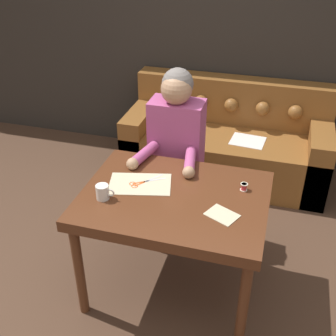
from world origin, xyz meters
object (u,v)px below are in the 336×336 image
at_px(couch, 227,143).
at_px(person, 176,155).
at_px(mug, 103,192).
at_px(thread_spool, 244,187).
at_px(scissors, 141,183).
at_px(dining_table, 174,206).

height_order(couch, person, person).
xyz_separation_m(couch, mug, (-0.48, -1.71, 0.48)).
relative_size(mug, thread_spool, 2.51).
relative_size(scissors, mug, 1.79).
xyz_separation_m(couch, person, (-0.24, -0.96, 0.36)).
relative_size(couch, thread_spool, 40.82).
distance_m(mug, thread_spool, 0.84).
bearing_deg(thread_spool, couch, 102.00).
relative_size(dining_table, scissors, 5.44).
xyz_separation_m(person, scissors, (-0.08, -0.54, 0.09)).
xyz_separation_m(mug, thread_spool, (0.78, 0.31, -0.02)).
height_order(dining_table, thread_spool, thread_spool).
xyz_separation_m(person, mug, (-0.24, -0.75, 0.13)).
bearing_deg(person, scissors, -98.28).
bearing_deg(thread_spool, scissors, -170.73).
height_order(couch, scissors, couch).
xyz_separation_m(dining_table, mug, (-0.39, -0.15, 0.13)).
height_order(mug, thread_spool, mug).
xyz_separation_m(dining_table, couch, (0.09, 1.56, -0.35)).
relative_size(dining_table, couch, 0.60).
relative_size(couch, mug, 16.25).
bearing_deg(thread_spool, person, 141.10).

